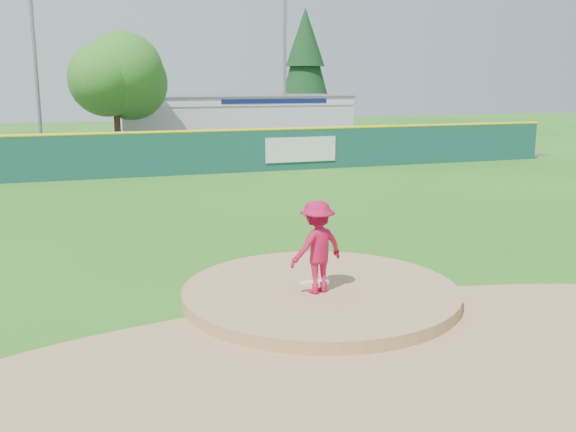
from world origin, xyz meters
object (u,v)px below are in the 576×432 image
object	(u,v)px
light_pole_left	(34,47)
van	(247,147)
pitcher	(317,247)
conifer_tree	(305,64)
pool_building_grp	(230,119)
light_pole_right	(285,61)
deciduous_tree	(115,75)

from	to	relation	value
light_pole_left	van	bearing A→B (deg)	-21.99
pitcher	van	xyz separation A→B (m)	(4.87, 22.93, -0.44)
conifer_tree	pool_building_grp	bearing A→B (deg)	-150.22
pool_building_grp	light_pole_left	xyz separation A→B (m)	(-12.00, -4.99, 4.39)
pool_building_grp	light_pole_left	distance (m)	13.72
light_pole_right	conifer_tree	bearing A→B (deg)	60.26
pool_building_grp	light_pole_right	xyz separation A→B (m)	(3.00, -2.99, 3.88)
van	pitcher	bearing A→B (deg)	161.74
pitcher	deciduous_tree	bearing A→B (deg)	-102.82
van	conifer_tree	size ratio (longest dim) A/B	0.53
deciduous_tree	conifer_tree	size ratio (longest dim) A/B	0.77
pool_building_grp	light_pole_right	size ratio (longest dim) A/B	1.52
conifer_tree	light_pole_left	world-z (taller)	light_pole_left
pitcher	light_pole_right	bearing A→B (deg)	-124.37
pitcher	van	world-z (taller)	pitcher
pitcher	light_pole_left	distance (m)	28.29
pitcher	deciduous_tree	size ratio (longest dim) A/B	0.25
conifer_tree	light_pole_left	xyz separation A→B (m)	(-19.00, -9.00, 0.51)
pool_building_grp	light_pole_right	world-z (taller)	light_pole_right
pitcher	light_pole_right	world-z (taller)	light_pole_right
pitcher	light_pole_right	xyz separation A→B (m)	(9.18, 29.25, 4.39)
pitcher	van	distance (m)	23.44
pitcher	pool_building_grp	size ratio (longest dim) A/B	0.12
light_pole_right	deciduous_tree	bearing A→B (deg)	-160.02
van	pool_building_grp	world-z (taller)	pool_building_grp
pool_building_grp	deciduous_tree	xyz separation A→B (m)	(-8.00, -6.99, 2.89)
van	light_pole_left	distance (m)	12.70
conifer_tree	light_pole_right	distance (m)	8.06
light_pole_left	pool_building_grp	bearing A→B (deg)	22.60
pool_building_grp	deciduous_tree	bearing A→B (deg)	-138.84
deciduous_tree	light_pole_left	xyz separation A→B (m)	(-4.00, 2.00, 1.50)
conifer_tree	light_pole_left	distance (m)	21.03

